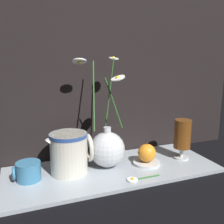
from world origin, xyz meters
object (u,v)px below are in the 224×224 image
Objects in this scene: vase_with_flowers at (107,148)px; orange_fruit at (147,153)px; tea_glass at (182,135)px; yellow_mug at (28,171)px; ceramic_pitcher at (70,151)px.

vase_with_flowers reaches higher than orange_fruit.
vase_with_flowers is 2.52× the size of tea_glass.
vase_with_flowers is 0.28m from yellow_mug.
tea_glass is (0.30, -0.03, 0.02)m from vase_with_flowers.
vase_with_flowers is 2.57× the size of ceramic_pitcher.
orange_fruit is (0.42, -0.03, 0.01)m from yellow_mug.
tea_glass is at bearing -4.05° from ceramic_pitcher.
ceramic_pitcher is at bearing 175.95° from tea_glass.
tea_glass is at bearing -6.37° from vase_with_flowers.
ceramic_pitcher is (0.14, 0.01, 0.05)m from yellow_mug.
vase_with_flowers is at bearing 1.05° from ceramic_pitcher.
yellow_mug is at bearing 177.65° from tea_glass.
ceramic_pitcher is 0.98× the size of tea_glass.
yellow_mug is 0.15m from ceramic_pitcher.
ceramic_pitcher is 2.03× the size of orange_fruit.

